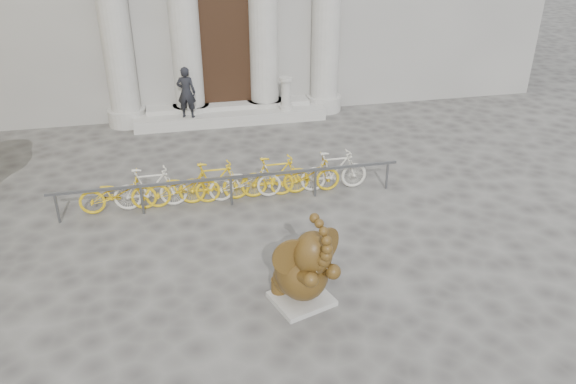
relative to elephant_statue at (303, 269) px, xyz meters
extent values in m
plane|color=#474442|center=(-0.10, -0.02, -0.70)|extent=(80.00, 80.00, 0.00)
cube|color=black|center=(-0.10, 9.90, 1.60)|extent=(2.40, 0.16, 4.00)
cube|color=#A8A59E|center=(-0.10, 9.38, -0.52)|extent=(6.00, 1.20, 0.36)
cube|color=#A8A59E|center=(-0.01, 0.03, -0.66)|extent=(1.19, 1.13, 0.10)
ellipsoid|color=black|center=(-0.08, 0.23, -0.32)|extent=(1.01, 0.99, 0.62)
ellipsoid|color=black|center=(-0.02, 0.05, -0.05)|extent=(1.24, 1.39, 1.01)
cylinder|color=black|center=(-0.36, 0.27, -0.48)|extent=(0.37, 0.37, 0.25)
cylinder|color=black|center=(0.13, 0.43, -0.48)|extent=(0.37, 0.37, 0.25)
cylinder|color=black|center=(-0.10, -0.39, 0.15)|extent=(0.40, 0.62, 0.39)
cylinder|color=black|center=(0.31, -0.25, 0.15)|extent=(0.40, 0.62, 0.39)
ellipsoid|color=black|center=(0.09, -0.28, 0.50)|extent=(0.82, 0.79, 0.78)
cylinder|color=black|center=(-0.26, -0.27, 0.46)|extent=(0.66, 0.05, 0.66)
cylinder|color=black|center=(0.37, -0.07, 0.46)|extent=(0.56, 0.43, 0.66)
cone|color=beige|center=(0.04, -0.50, 0.34)|extent=(0.18, 0.22, 0.10)
cone|color=beige|center=(0.26, -0.43, 0.34)|extent=(0.08, 0.23, 0.10)
cube|color=slate|center=(-0.76, 3.82, 0.00)|extent=(8.00, 0.06, 0.06)
cylinder|color=slate|center=(-4.56, 3.82, -0.35)|extent=(0.06, 0.06, 0.70)
cylinder|color=slate|center=(-2.76, 3.82, -0.35)|extent=(0.06, 0.06, 0.70)
cylinder|color=slate|center=(-0.76, 3.82, -0.35)|extent=(0.06, 0.06, 0.70)
cylinder|color=slate|center=(1.24, 3.82, -0.35)|extent=(0.06, 0.06, 0.70)
cylinder|color=slate|center=(3.04, 3.82, -0.35)|extent=(0.06, 0.06, 0.70)
imported|color=gold|center=(-3.29, 4.07, -0.20)|extent=(1.70, 0.50, 1.00)
imported|color=beige|center=(-2.57, 4.07, -0.20)|extent=(1.66, 0.47, 1.00)
imported|color=gold|center=(-1.85, 4.07, -0.20)|extent=(1.70, 0.50, 1.00)
imported|color=gold|center=(-1.12, 4.07, -0.20)|extent=(1.66, 0.47, 1.00)
imported|color=beige|center=(-0.40, 4.07, -0.20)|extent=(1.70, 0.50, 1.00)
imported|color=gold|center=(0.32, 4.07, -0.20)|extent=(1.66, 0.47, 1.00)
imported|color=gold|center=(1.04, 4.07, -0.20)|extent=(1.70, 0.50, 1.00)
imported|color=beige|center=(1.77, 4.07, -0.20)|extent=(1.66, 0.47, 1.00)
imported|color=black|center=(-1.43, 9.03, 0.44)|extent=(0.65, 0.52, 1.56)
cylinder|color=#A8A59E|center=(1.66, 9.08, -0.28)|extent=(0.42, 0.42, 0.13)
cylinder|color=#A8A59E|center=(1.66, 9.08, 0.13)|extent=(0.30, 0.30, 0.95)
cylinder|color=#A8A59E|center=(1.66, 9.08, 0.64)|extent=(0.42, 0.42, 0.11)
camera|label=1|loc=(-1.93, -7.64, 5.59)|focal=35.00mm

